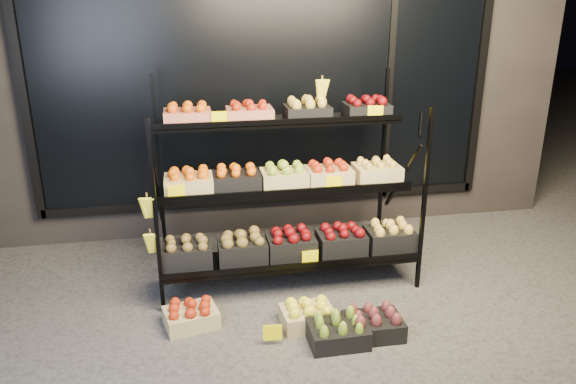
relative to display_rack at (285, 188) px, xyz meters
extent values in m
plane|color=#514F4C|center=(0.01, -0.60, -0.79)|extent=(24.00, 24.00, 0.00)
cube|color=#2D2826|center=(0.01, 2.00, 0.96)|extent=(6.00, 2.00, 3.50)
cube|color=black|center=(0.01, 0.98, 0.76)|extent=(4.20, 0.04, 2.40)
cube|color=black|center=(0.01, 0.96, -0.45)|extent=(4.30, 0.06, 0.08)
cube|color=black|center=(-2.14, 0.96, 0.76)|extent=(0.08, 0.06, 2.50)
cube|color=black|center=(2.16, 0.96, 0.76)|extent=(0.08, 0.06, 2.50)
cube|color=black|center=(1.21, 0.96, 0.76)|extent=(0.06, 0.06, 2.50)
cylinder|color=black|center=(1.56, 0.93, 0.26)|extent=(0.02, 0.02, 0.25)
cube|color=black|center=(-1.02, -0.42, -0.04)|extent=(0.03, 0.03, 1.50)
cube|color=black|center=(1.03, -0.42, -0.04)|extent=(0.03, 0.03, 1.50)
cube|color=black|center=(-1.02, 0.55, 0.04)|extent=(0.03, 0.03, 1.66)
cube|color=black|center=(1.03, 0.55, 0.04)|extent=(0.03, 0.03, 1.66)
cube|color=black|center=(0.01, -0.25, -0.52)|extent=(2.05, 0.42, 0.03)
cube|color=black|center=(0.01, -0.45, -0.49)|extent=(2.05, 0.02, 0.05)
cube|color=black|center=(0.01, 0.05, -0.02)|extent=(2.05, 0.40, 0.03)
cube|color=black|center=(0.01, -0.14, 0.01)|extent=(2.05, 0.02, 0.05)
cube|color=black|center=(0.01, 0.35, 0.48)|extent=(2.05, 0.40, 0.03)
cube|color=black|center=(0.01, 0.16, 0.51)|extent=(2.05, 0.02, 0.05)
cube|color=tan|center=(-0.74, 0.35, 0.55)|extent=(0.38, 0.28, 0.11)
ellipsoid|color=orange|center=(-0.74, 0.35, 0.63)|extent=(0.32, 0.24, 0.07)
cube|color=tan|center=(-0.23, 0.35, 0.55)|extent=(0.38, 0.28, 0.11)
ellipsoid|color=#B61F0D|center=(-0.23, 0.35, 0.63)|extent=(0.32, 0.24, 0.07)
cube|color=black|center=(0.26, 0.35, 0.55)|extent=(0.38, 0.28, 0.11)
ellipsoid|color=gold|center=(0.26, 0.35, 0.63)|extent=(0.32, 0.24, 0.07)
cube|color=black|center=(0.78, 0.35, 0.55)|extent=(0.38, 0.28, 0.11)
ellipsoid|color=#69070A|center=(0.78, 0.35, 0.63)|extent=(0.32, 0.24, 0.07)
cube|color=tan|center=(-0.77, 0.05, 0.06)|extent=(0.38, 0.28, 0.14)
ellipsoid|color=orange|center=(-0.77, 0.05, 0.16)|extent=(0.32, 0.24, 0.07)
cube|color=black|center=(-0.39, 0.05, 0.06)|extent=(0.38, 0.28, 0.14)
ellipsoid|color=orange|center=(-0.39, 0.05, 0.16)|extent=(0.32, 0.24, 0.07)
cube|color=tan|center=(0.01, 0.05, 0.06)|extent=(0.38, 0.28, 0.14)
ellipsoid|color=#92B82E|center=(0.01, 0.05, 0.16)|extent=(0.32, 0.24, 0.07)
cube|color=tan|center=(0.38, 0.05, 0.06)|extent=(0.38, 0.28, 0.14)
ellipsoid|color=#B61F0D|center=(0.38, 0.05, 0.16)|extent=(0.32, 0.24, 0.07)
cube|color=tan|center=(0.80, 0.05, 0.06)|extent=(0.38, 0.28, 0.14)
ellipsoid|color=gold|center=(0.80, 0.05, 0.16)|extent=(0.32, 0.24, 0.07)
cube|color=black|center=(-0.81, -0.25, -0.42)|extent=(0.38, 0.28, 0.18)
ellipsoid|color=brown|center=(-0.81, -0.25, -0.30)|extent=(0.32, 0.24, 0.07)
cube|color=black|center=(-0.38, -0.25, -0.42)|extent=(0.38, 0.28, 0.18)
ellipsoid|color=brown|center=(-0.38, -0.25, -0.30)|extent=(0.32, 0.24, 0.07)
cube|color=black|center=(0.01, -0.25, -0.42)|extent=(0.38, 0.28, 0.18)
ellipsoid|color=#69070A|center=(0.01, -0.25, -0.30)|extent=(0.32, 0.24, 0.07)
cube|color=black|center=(0.42, -0.25, -0.42)|extent=(0.38, 0.28, 0.18)
ellipsoid|color=#69070A|center=(0.42, -0.25, -0.30)|extent=(0.32, 0.24, 0.07)
cube|color=black|center=(0.84, -0.25, -0.42)|extent=(0.38, 0.28, 0.18)
ellipsoid|color=gold|center=(0.84, -0.25, -0.30)|extent=(0.32, 0.24, 0.07)
ellipsoid|color=#FFF930|center=(-1.07, -0.40, 0.15)|extent=(0.14, 0.08, 0.22)
ellipsoid|color=#FFF930|center=(-1.07, -0.40, -0.13)|extent=(0.14, 0.08, 0.22)
ellipsoid|color=#FFF930|center=(0.36, 0.25, 0.84)|extent=(0.14, 0.08, 0.22)
cube|color=#FFF000|center=(-0.87, -0.10, 0.05)|extent=(0.13, 0.01, 0.12)
cube|color=#FFF000|center=(0.39, -0.10, 0.05)|extent=(0.13, 0.01, 0.12)
cube|color=#FFF000|center=(0.81, 0.20, 0.55)|extent=(0.13, 0.01, 0.12)
cube|color=#FFF000|center=(-0.49, 0.20, 0.55)|extent=(0.13, 0.01, 0.12)
cube|color=#FFF000|center=(0.13, -0.40, -0.45)|extent=(0.13, 0.01, 0.12)
cube|color=#FFF000|center=(-0.26, -1.00, -0.73)|extent=(0.13, 0.01, 0.12)
cube|color=tan|center=(-0.81, -0.65, -0.72)|extent=(0.42, 0.35, 0.13)
ellipsoid|color=#B61F0D|center=(-0.81, -0.65, -0.63)|extent=(0.35, 0.29, 0.07)
cube|color=black|center=(0.18, -1.06, -0.72)|extent=(0.41, 0.30, 0.14)
ellipsoid|color=#92B82E|center=(0.18, -1.06, -0.62)|extent=(0.34, 0.25, 0.07)
cube|color=tan|center=(0.03, -0.79, -0.72)|extent=(0.39, 0.30, 0.13)
ellipsoid|color=#FFF930|center=(0.03, -0.79, -0.63)|extent=(0.33, 0.25, 0.07)
cube|color=black|center=(0.46, -1.01, -0.72)|extent=(0.40, 0.30, 0.14)
ellipsoid|color=maroon|center=(0.46, -1.01, -0.62)|extent=(0.34, 0.25, 0.07)
camera|label=1|loc=(-0.76, -4.25, 1.53)|focal=35.00mm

